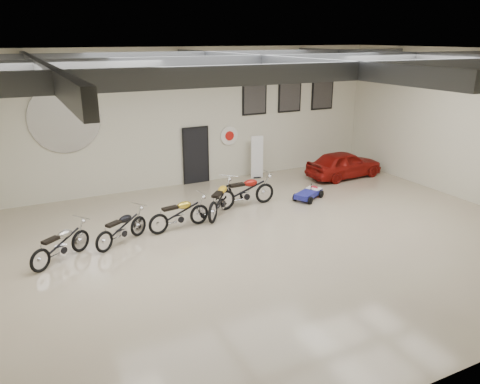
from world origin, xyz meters
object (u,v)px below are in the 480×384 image
go_kart (310,191)px  motorcycle_gold (179,213)px  banner_stand (257,156)px  motorcycle_silver (60,244)px  motorcycle_yellow (221,198)px  motorcycle_red (245,191)px  motorcycle_black (121,228)px  vintage_car (344,164)px

go_kart → motorcycle_gold: bearing=158.6°
banner_stand → motorcycle_gold: (-4.51, -3.61, -0.38)m
motorcycle_silver → go_kart: 8.36m
motorcycle_yellow → go_kart: 3.42m
motorcycle_yellow → motorcycle_red: motorcycle_red is taller
banner_stand → motorcycle_black: 7.35m
banner_stand → go_kart: 3.13m
motorcycle_yellow → vintage_car: (6.07, 1.58, 0.00)m
motorcycle_silver → motorcycle_red: size_ratio=0.86×
motorcycle_red → go_kart: size_ratio=1.44×
motorcycle_black → motorcycle_silver: bearing=161.7°
go_kart → vintage_car: (2.66, 1.53, 0.27)m
banner_stand → motorcycle_gold: banner_stand is taller
motorcycle_black → motorcycle_yellow: motorcycle_yellow is taller
motorcycle_black → go_kart: (6.68, 0.84, -0.20)m
banner_stand → motorcycle_black: bearing=-133.5°
motorcycle_silver → motorcycle_yellow: (4.86, 1.17, 0.07)m
banner_stand → motorcycle_yellow: (-2.96, -3.08, -0.34)m
motorcycle_gold → banner_stand: bearing=29.9°
banner_stand → vintage_car: banner_stand is taller
banner_stand → motorcycle_black: (-6.23, -3.88, -0.41)m
motorcycle_gold → motorcycle_silver: bearing=-177.9°
banner_stand → motorcycle_black: size_ratio=0.98×
motorcycle_black → motorcycle_gold: size_ratio=0.94×
motorcycle_red → vintage_car: motorcycle_red is taller
motorcycle_silver → motorcycle_gold: 3.37m
motorcycle_silver → motorcycle_black: 1.63m
banner_stand → motorcycle_yellow: bearing=-119.3°
banner_stand → motorcycle_silver: (-7.82, -4.25, -0.40)m
motorcycle_gold → vintage_car: 7.90m
go_kart → vintage_car: bearing=1.9°
banner_stand → motorcycle_silver: size_ratio=0.97×
motorcycle_silver → go_kart: size_ratio=1.24×
motorcycle_gold → vintage_car: bearing=6.7°
banner_stand → vintage_car: (3.11, -1.50, -0.34)m
motorcycle_gold → motorcycle_yellow: motorcycle_yellow is taller
motorcycle_red → motorcycle_silver: bearing=-167.4°
motorcycle_black → motorcycle_gold: bearing=-22.7°
banner_stand → motorcycle_gold: size_ratio=0.92×
go_kart → motorcycle_black: bearing=159.1°
motorcycle_yellow → go_kart: size_ratio=1.42×
motorcycle_black → motorcycle_yellow: 3.37m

